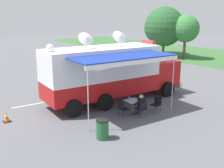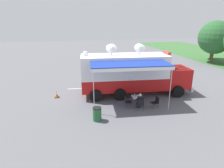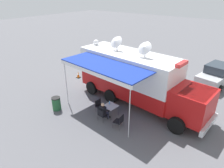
# 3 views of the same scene
# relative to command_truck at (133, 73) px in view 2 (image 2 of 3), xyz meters

# --- Properties ---
(ground_plane) EXTENTS (100.00, 100.00, 0.00)m
(ground_plane) POSITION_rel_command_truck_xyz_m (-0.10, -0.74, -1.95)
(ground_plane) COLOR #5B5B60
(lot_stripe) EXTENTS (0.54, 4.79, 0.01)m
(lot_stripe) POSITION_rel_command_truck_xyz_m (-2.38, -3.22, -1.94)
(lot_stripe) COLOR silver
(lot_stripe) RESTS_ON ground
(command_truck) EXTENTS (5.34, 9.67, 4.53)m
(command_truck) POSITION_rel_command_truck_xyz_m (0.00, 0.00, 0.00)
(command_truck) COLOR #B71414
(command_truck) RESTS_ON ground
(folding_table) EXTENTS (0.87, 0.87, 0.73)m
(folding_table) POSITION_rel_command_truck_xyz_m (2.41, -0.38, -1.27)
(folding_table) COLOR silver
(folding_table) RESTS_ON ground
(water_bottle) EXTENTS (0.07, 0.07, 0.22)m
(water_bottle) POSITION_rel_command_truck_xyz_m (2.29, -0.56, -1.11)
(water_bottle) COLOR #4C99D8
(water_bottle) RESTS_ON folding_table
(folding_chair_at_table) EXTENTS (0.52, 0.52, 0.87)m
(folding_chair_at_table) POSITION_rel_command_truck_xyz_m (3.21, -0.43, -1.43)
(folding_chair_at_table) COLOR black
(folding_chair_at_table) RESTS_ON ground
(folding_chair_beside_table) EXTENTS (0.52, 0.52, 0.87)m
(folding_chair_beside_table) POSITION_rel_command_truck_xyz_m (2.51, -1.23, -1.43)
(folding_chair_beside_table) COLOR black
(folding_chair_beside_table) RESTS_ON ground
(folding_chair_spare_by_truck) EXTENTS (0.52, 0.52, 0.87)m
(folding_chair_spare_by_truck) POSITION_rel_command_truck_xyz_m (3.10, 0.82, -1.43)
(folding_chair_spare_by_truck) COLOR black
(folding_chair_spare_by_truck) RESTS_ON ground
(seated_responder) EXTENTS (0.69, 0.59, 1.25)m
(seated_responder) POSITION_rel_command_truck_xyz_m (3.02, -0.41, -1.30)
(seated_responder) COLOR black
(seated_responder) RESTS_ON ground
(trash_bin) EXTENTS (0.57, 0.57, 0.91)m
(trash_bin) POSITION_rel_command_truck_xyz_m (4.04, -3.70, -1.49)
(trash_bin) COLOR #235B33
(trash_bin) RESTS_ON ground
(traffic_cone) EXTENTS (0.36, 0.36, 0.58)m
(traffic_cone) POSITION_rel_command_truck_xyz_m (-0.62, -6.48, -1.67)
(traffic_cone) COLOR black
(traffic_cone) RESTS_ON ground
(car_behind_truck) EXTENTS (4.45, 2.56, 1.76)m
(car_behind_truck) POSITION_rel_command_truck_xyz_m (-6.74, 3.81, -1.07)
(car_behind_truck) COLOR #B2B5BA
(car_behind_truck) RESTS_ON ground
(tree_far_left) EXTENTS (4.22, 4.22, 5.67)m
(tree_far_left) POSITION_rel_command_truck_xyz_m (-12.57, 17.97, 1.60)
(tree_far_left) COLOR brown
(tree_far_left) RESTS_ON ground
(tree_left_of_centre) EXTENTS (4.94, 4.94, 6.31)m
(tree_left_of_centre) POSITION_rel_command_truck_xyz_m (-10.32, 16.38, 1.88)
(tree_left_of_centre) COLOR brown
(tree_left_of_centre) RESTS_ON ground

